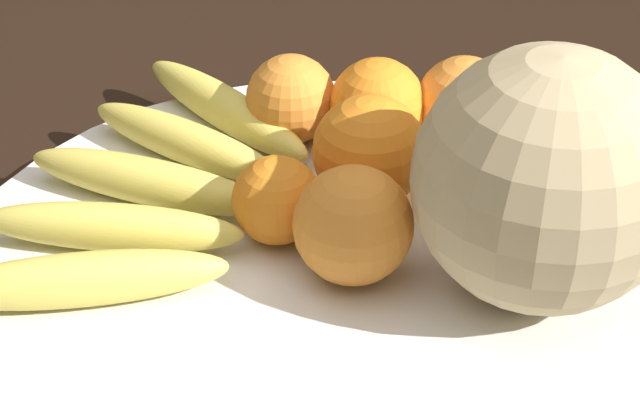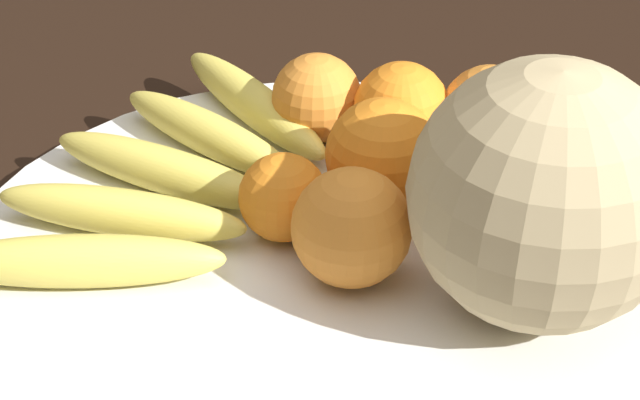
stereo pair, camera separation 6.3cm
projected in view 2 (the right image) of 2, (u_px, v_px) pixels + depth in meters
The scene contains 10 objects.
kitchen_table at pixel (290, 393), 0.70m from camera, with size 1.56×1.08×0.70m.
fruit_bowl at pixel (320, 275), 0.66m from camera, with size 0.47×0.47×0.01m.
melon at pixel (545, 194), 0.59m from camera, with size 0.15×0.15×0.15m.
banana_bunch at pixel (170, 173), 0.71m from camera, with size 0.30×0.23×0.03m.
orange_front_left at pixel (489, 114), 0.74m from camera, with size 0.07×0.07×0.07m.
orange_front_right at pixel (383, 155), 0.69m from camera, with size 0.08×0.08×0.08m.
orange_mid_center at pixel (322, 98), 0.76m from camera, with size 0.06×0.06×0.06m.
orange_back_left at pixel (352, 228), 0.63m from camera, with size 0.07×0.07×0.07m.
orange_back_right at pixel (283, 197), 0.67m from camera, with size 0.06×0.06×0.06m.
orange_top_small at pixel (401, 110), 0.74m from camera, with size 0.07×0.07×0.07m.
Camera 2 is at (-0.49, -0.07, 1.13)m, focal length 60.00 mm.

